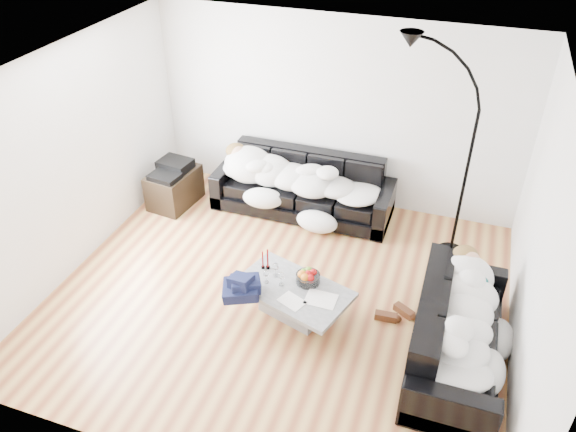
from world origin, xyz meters
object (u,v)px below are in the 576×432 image
(coffee_table, at_px, (293,300))
(candle_right, at_px, (268,259))
(wine_glass_c, at_px, (281,279))
(floor_lamp, at_px, (467,171))
(shoes, at_px, (394,314))
(stereo, at_px, (172,168))
(wine_glass_b, at_px, (266,277))
(av_cabinet, at_px, (174,188))
(fruit_bowl, at_px, (308,276))
(sleeper_right, at_px, (463,313))
(wine_glass_a, at_px, (276,270))
(sleeper_back, at_px, (302,173))
(candle_left, at_px, (263,260))
(sofa_back, at_px, (303,186))
(sofa_right, at_px, (459,330))

(coffee_table, distance_m, candle_right, 0.53)
(wine_glass_c, bearing_deg, floor_lamp, 44.62)
(shoes, xyz_separation_m, stereo, (-3.36, 1.27, 0.53))
(wine_glass_b, bearing_deg, candle_right, 106.73)
(candle_right, height_order, av_cabinet, candle_right)
(fruit_bowl, height_order, wine_glass_c, wine_glass_c)
(sleeper_right, distance_m, av_cabinet, 4.37)
(sleeper_right, xyz_separation_m, wine_glass_b, (-2.04, 0.09, -0.19))
(wine_glass_a, bearing_deg, sleeper_back, 98.93)
(wine_glass_b, height_order, av_cabinet, wine_glass_b)
(wine_glass_b, relative_size, candle_left, 0.71)
(fruit_bowl, distance_m, candle_right, 0.50)
(coffee_table, xyz_separation_m, wine_glass_a, (-0.25, 0.13, 0.26))
(sleeper_right, relative_size, av_cabinet, 2.25)
(sofa_back, height_order, fruit_bowl, sofa_back)
(sofa_right, bearing_deg, shoes, 59.55)
(sleeper_back, xyz_separation_m, floor_lamp, (2.06, -0.26, 0.55))
(sleeper_back, relative_size, coffee_table, 1.71)
(shoes, bearing_deg, stereo, 167.18)
(sofa_back, xyz_separation_m, wine_glass_a, (0.28, -1.85, 0.04))
(wine_glass_b, xyz_separation_m, stereo, (-1.99, 1.57, 0.14))
(sleeper_right, xyz_separation_m, shoes, (-0.66, 0.39, -0.58))
(sofa_right, height_order, sleeper_right, sleeper_right)
(fruit_bowl, bearing_deg, av_cabinet, 149.61)
(sleeper_right, bearing_deg, coffee_table, 86.95)
(sofa_right, relative_size, wine_glass_a, 11.22)
(sofa_back, xyz_separation_m, shoes, (1.60, -1.68, -0.35))
(sleeper_back, height_order, floor_lamp, floor_lamp)
(candle_left, relative_size, av_cabinet, 0.31)
(wine_glass_b, relative_size, wine_glass_c, 0.95)
(sleeper_back, distance_m, candle_right, 1.71)
(sofa_back, height_order, floor_lamp, floor_lamp)
(sleeper_right, bearing_deg, stereo, 67.62)
(fruit_bowl, relative_size, wine_glass_a, 1.52)
(shoes, bearing_deg, floor_lamp, 79.10)
(sofa_back, xyz_separation_m, floor_lamp, (2.06, -0.31, 0.78))
(wine_glass_a, relative_size, candle_left, 0.77)
(sleeper_right, distance_m, fruit_bowl, 1.64)
(sofa_back, height_order, coffee_table, sofa_back)
(sofa_back, relative_size, sofa_right, 1.26)
(sofa_back, relative_size, candle_right, 9.40)
(sofa_back, bearing_deg, wine_glass_b, -83.57)
(wine_glass_b, height_order, stereo, stereo)
(fruit_bowl, relative_size, av_cabinet, 0.36)
(candle_right, bearing_deg, sleeper_back, 95.19)
(wine_glass_c, xyz_separation_m, floor_lamp, (1.67, 1.65, 0.75))
(sofa_right, xyz_separation_m, wine_glass_a, (-1.98, 0.22, 0.05))
(wine_glass_c, bearing_deg, candle_left, 146.04)
(sofa_right, distance_m, sleeper_back, 3.04)
(candle_right, bearing_deg, candle_left, -160.92)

